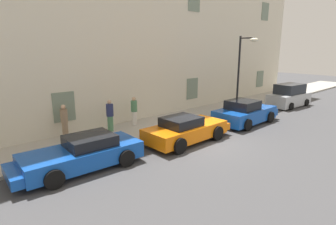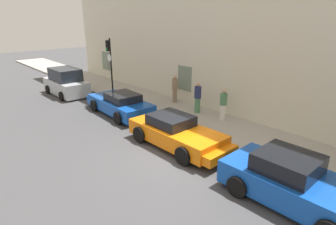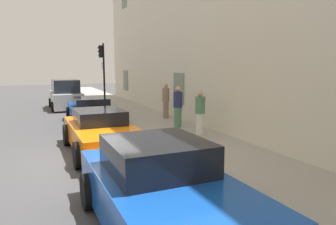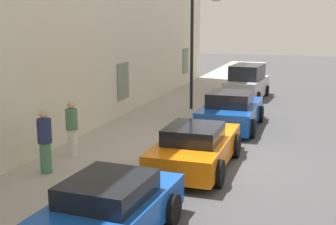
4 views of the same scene
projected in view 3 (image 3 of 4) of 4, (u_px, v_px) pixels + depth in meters
ground_plane at (87, 159)px, 8.97m from camera, size 80.00×80.00×0.00m
sidewalk at (197, 145)px, 10.37m from camera, size 60.00×3.15×0.14m
sportscar_red_lead at (90, 111)px, 14.62m from camera, size 4.85×2.20×1.25m
sportscar_yellow_flank at (103, 134)px, 9.53m from camera, size 4.69×2.09×1.30m
sportscar_white_middle at (168, 197)px, 4.88m from camera, size 4.59×2.24×1.45m
hatchback_distant at (66, 96)px, 19.62m from camera, size 3.92×1.95×1.84m
traffic_light at (102, 65)px, 17.24m from camera, size 0.44×0.36×3.78m
pedestrian_admiring at (178, 106)px, 12.90m from camera, size 0.46×0.46×1.71m
pedestrian_strolling at (200, 112)px, 11.47m from camera, size 0.37×0.37×1.65m
pedestrian_bystander at (166, 100)px, 15.13m from camera, size 0.49×0.49×1.70m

